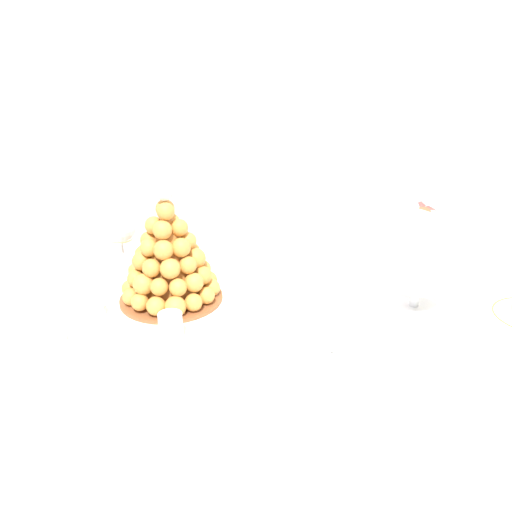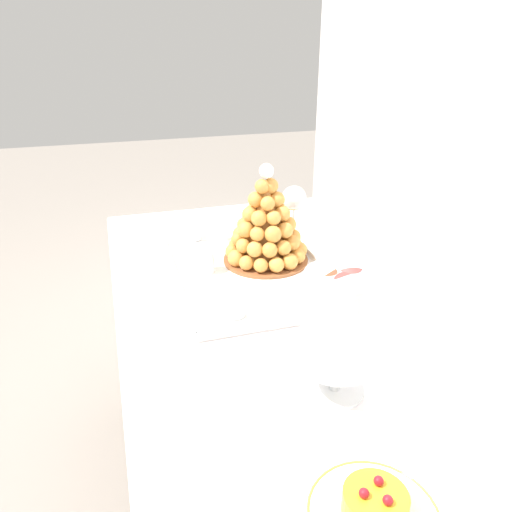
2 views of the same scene
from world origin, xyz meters
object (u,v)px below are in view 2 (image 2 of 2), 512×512
(dessert_cup_centre, at_px, (234,305))
(wine_glass, at_px, (294,200))
(fruit_tart_plate, at_px, (374,510))
(macaron_goblet, at_px, (340,323))
(dessert_cup_mid_left, at_px, (205,263))
(croquembouche, at_px, (266,226))
(serving_tray, at_px, (246,267))
(creme_brulee_ramekin, at_px, (226,236))
(dessert_cup_left, at_px, (192,231))

(dessert_cup_centre, relative_size, wine_glass, 0.31)
(fruit_tart_plate, xyz_separation_m, wine_glass, (-0.94, 0.23, 0.12))
(dessert_cup_centre, relative_size, macaron_goblet, 0.22)
(dessert_cup_mid_left, bearing_deg, macaron_goblet, 13.81)
(croquembouche, xyz_separation_m, dessert_cup_mid_left, (0.02, -0.18, -0.08))
(fruit_tart_plate, bearing_deg, croquembouche, 172.59)
(serving_tray, height_order, croquembouche, croquembouche)
(dessert_cup_mid_left, bearing_deg, dessert_cup_centre, 4.49)
(creme_brulee_ramekin, distance_m, macaron_goblet, 0.74)
(serving_tray, distance_m, fruit_tart_plate, 0.79)
(dessert_cup_left, distance_m, wine_glass, 0.33)
(dessert_cup_mid_left, relative_size, fruit_tart_plate, 0.31)
(croquembouche, bearing_deg, serving_tray, -75.73)
(croquembouche, xyz_separation_m, wine_glass, (-0.13, 0.13, 0.02))
(serving_tray, relative_size, fruit_tart_plate, 3.43)
(dessert_cup_left, relative_size, fruit_tart_plate, 0.31)
(dessert_cup_mid_left, distance_m, fruit_tart_plate, 0.78)
(macaron_goblet, bearing_deg, fruit_tart_plate, -13.08)
(croquembouche, distance_m, creme_brulee_ramekin, 0.21)
(dessert_cup_mid_left, height_order, dessert_cup_centre, dessert_cup_mid_left)
(croquembouche, distance_m, fruit_tart_plate, 0.82)
(dessert_cup_left, distance_m, creme_brulee_ramekin, 0.11)
(dessert_cup_mid_left, bearing_deg, wine_glass, 116.90)
(dessert_cup_centre, relative_size, creme_brulee_ramekin, 0.66)
(serving_tray, distance_m, creme_brulee_ramekin, 0.19)
(dessert_cup_centre, bearing_deg, macaron_goblet, 20.67)
(serving_tray, bearing_deg, macaron_goblet, 1.94)
(fruit_tart_plate, bearing_deg, macaron_goblet, 166.92)
(macaron_goblet, relative_size, fruit_tart_plate, 1.34)
(croquembouche, height_order, fruit_tart_plate, croquembouche)
(croquembouche, relative_size, creme_brulee_ramekin, 3.33)
(serving_tray, xyz_separation_m, croquembouche, (-0.02, 0.06, 0.11))
(serving_tray, height_order, creme_brulee_ramekin, creme_brulee_ramekin)
(creme_brulee_ramekin, xyz_separation_m, wine_glass, (0.04, 0.20, 0.11))
(fruit_tart_plate, bearing_deg, dessert_cup_mid_left, -174.74)
(dessert_cup_left, relative_size, wine_glass, 0.33)
(croquembouche, distance_m, macaron_goblet, 0.55)
(fruit_tart_plate, bearing_deg, dessert_cup_left, -176.30)
(macaron_goblet, bearing_deg, creme_brulee_ramekin, -177.94)
(creme_brulee_ramekin, height_order, wine_glass, wine_glass)
(macaron_goblet, bearing_deg, dessert_cup_centre, -159.33)
(creme_brulee_ramekin, bearing_deg, fruit_tart_plate, -1.89)
(dessert_cup_left, xyz_separation_m, fruit_tart_plate, (1.02, 0.07, -0.02))
(croquembouche, height_order, dessert_cup_centre, croquembouche)
(croquembouche, xyz_separation_m, fruit_tart_plate, (0.80, -0.10, -0.10))
(dessert_cup_centre, bearing_deg, serving_tray, 158.49)
(dessert_cup_mid_left, bearing_deg, dessert_cup_left, 178.52)
(serving_tray, bearing_deg, dessert_cup_mid_left, -87.45)
(creme_brulee_ramekin, relative_size, macaron_goblet, 0.33)
(creme_brulee_ramekin, bearing_deg, macaron_goblet, 2.06)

